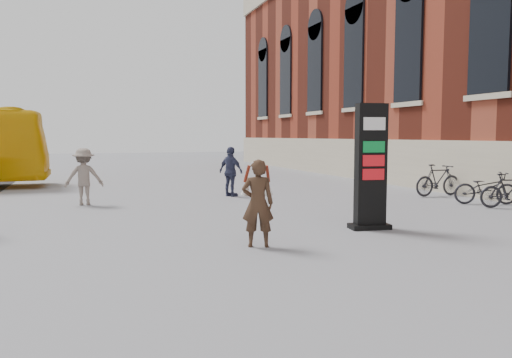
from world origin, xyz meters
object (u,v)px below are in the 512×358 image
object	(u,v)px
bike_6	(486,188)
bike_7	(438,180)
pedestrian_b	(84,177)
woman	(258,202)
bike_5	(509,191)
pedestrian_c	(231,172)
info_pylon	(371,167)

from	to	relation	value
bike_6	bike_7	distance (m)	2.02
pedestrian_b	bike_7	distance (m)	10.97
bike_7	woman	bearing A→B (deg)	121.08
woman	pedestrian_b	distance (m)	7.23
bike_5	bike_6	world-z (taller)	bike_5
woman	bike_5	distance (m)	8.28
woman	bike_6	xyz separation A→B (m)	(7.99, 3.01, -0.33)
pedestrian_c	bike_7	world-z (taller)	pedestrian_c
pedestrian_c	bike_6	distance (m)	7.62
bike_5	info_pylon	bearing A→B (deg)	124.15
info_pylon	bike_6	xyz separation A→B (m)	(5.19, 2.19, -0.85)
bike_6	bike_7	world-z (taller)	bike_7
bike_5	pedestrian_b	bearing A→B (deg)	87.13
pedestrian_c	bike_7	xyz separation A→B (m)	(6.36, -2.16, -0.28)
woman	bike_5	size ratio (longest dim) A/B	0.99
info_pylon	bike_6	bearing A→B (deg)	31.27
info_pylon	woman	xyz separation A→B (m)	(-2.79, -0.82, -0.52)
info_pylon	pedestrian_b	world-z (taller)	info_pylon
info_pylon	bike_5	distance (m)	5.43
bike_7	bike_5	bearing A→B (deg)	178.87
pedestrian_b	pedestrian_c	xyz separation A→B (m)	(4.49, 0.56, -0.00)
info_pylon	pedestrian_b	xyz separation A→B (m)	(-5.66, 5.82, -0.51)
pedestrian_b	bike_7	world-z (taller)	pedestrian_b
info_pylon	bike_7	distance (m)	6.73
bike_5	bike_6	bearing A→B (deg)	19.47
woman	bike_7	bearing A→B (deg)	-130.16
info_pylon	woman	size ratio (longest dim) A/B	1.69
pedestrian_c	bike_5	distance (m)	8.11
info_pylon	woman	distance (m)	2.96
bike_7	pedestrian_b	bearing A→B (deg)	80.44
pedestrian_c	bike_5	size ratio (longest dim) A/B	1.02
info_pylon	pedestrian_c	bearing A→B (deg)	108.79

